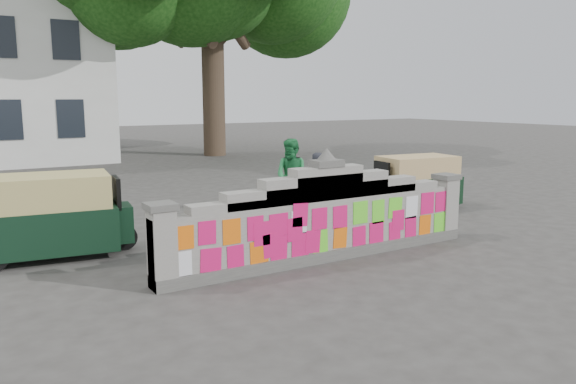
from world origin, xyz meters
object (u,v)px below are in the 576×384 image
Objects in this scene: cyclist_rider at (319,201)px; pedestrian at (293,177)px; cyclist_bike at (319,216)px; rickshaw_right at (415,182)px; rickshaw_left at (52,215)px.

pedestrian reaches higher than cyclist_rider.
cyclist_bike is 0.90× the size of pedestrian.
rickshaw_right reaches higher than cyclist_bike.
cyclist_rider is at bearing 106.27° from cyclist_bike.
cyclist_rider is 5.14m from rickshaw_left.
cyclist_rider is at bearing -58.50° from pedestrian.
pedestrian is (0.74, 2.20, 0.18)m from cyclist_rider.
pedestrian is 0.67× the size of rickshaw_left.
pedestrian is at bearing -2.39° from cyclist_bike.
rickshaw_right is (8.83, -0.11, -0.07)m from rickshaw_left.
rickshaw_right is (3.11, -1.02, -0.23)m from pedestrian.
pedestrian is 3.29m from rickshaw_right.
pedestrian is 0.74× the size of rickshaw_right.
cyclist_bike is at bearing -6.77° from rickshaw_left.
rickshaw_right is (3.86, 1.18, 0.27)m from cyclist_bike.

